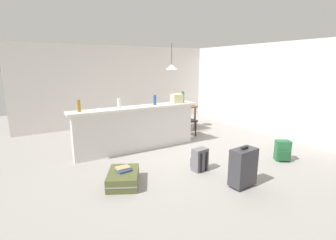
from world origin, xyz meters
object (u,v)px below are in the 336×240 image
at_px(bottle_blue, 155,100).
at_px(grocery_bag, 177,99).
at_px(dining_table, 175,109).
at_px(backpack_grey, 200,160).
at_px(pendant_lamp, 172,67).
at_px(suitcase_flat_olive, 123,178).
at_px(book_stack, 123,169).
at_px(bottle_green, 183,97).
at_px(bottle_amber, 79,106).
at_px(suitcase_upright_charcoal, 243,167).
at_px(bottle_white, 119,103).
at_px(dining_chair_near_partition, 186,117).
at_px(backpack_green, 283,151).

distance_m(bottle_blue, grocery_bag, 0.58).
relative_size(dining_table, backpack_grey, 2.62).
bearing_deg(pendant_lamp, bottle_blue, -134.88).
bearing_deg(backpack_grey, dining_table, 67.18).
xyz_separation_m(bottle_blue, pendant_lamp, (1.15, 1.16, 0.72)).
bearing_deg(suitcase_flat_olive, grocery_bag, 35.54).
bearing_deg(book_stack, bottle_green, 33.52).
relative_size(bottle_amber, suitcase_upright_charcoal, 0.35).
height_order(bottle_white, dining_chair_near_partition, bottle_white).
bearing_deg(bottle_green, book_stack, -146.48).
height_order(bottle_white, grocery_bag, grocery_bag).
relative_size(bottle_amber, bottle_white, 1.14).
xyz_separation_m(bottle_amber, dining_chair_near_partition, (2.88, 0.47, -0.62)).
height_order(bottle_green, backpack_grey, bottle_green).
xyz_separation_m(bottle_white, dining_table, (2.07, 1.06, -0.47)).
xyz_separation_m(suitcase_flat_olive, book_stack, (0.02, 0.02, 0.14)).
relative_size(pendant_lamp, backpack_grey, 1.81).
bearing_deg(dining_chair_near_partition, dining_table, 89.06).
height_order(bottle_green, dining_table, bottle_green).
xyz_separation_m(grocery_bag, suitcase_flat_olive, (-1.89, -1.35, -1.02)).
height_order(dining_table, suitcase_upright_charcoal, dining_table).
bearing_deg(backpack_green, dining_table, 101.41).
bearing_deg(bottle_green, bottle_blue, -178.42).
height_order(bottle_blue, backpack_grey, bottle_blue).
bearing_deg(backpack_grey, suitcase_flat_olive, 172.45).
height_order(bottle_amber, backpack_grey, bottle_amber).
bearing_deg(backpack_grey, dining_chair_near_partition, 61.75).
bearing_deg(backpack_grey, bottle_green, 66.88).
bearing_deg(book_stack, bottle_blue, 46.28).
distance_m(dining_chair_near_partition, pendant_lamp, 1.49).
relative_size(bottle_blue, dining_chair_near_partition, 0.25).
relative_size(bottle_blue, suitcase_upright_charcoal, 0.34).
xyz_separation_m(dining_chair_near_partition, backpack_green, (0.64, -2.55, -0.31)).
relative_size(bottle_green, suitcase_upright_charcoal, 0.40).
relative_size(bottle_blue, dining_table, 0.21).
bearing_deg(bottle_white, book_stack, -108.27).
relative_size(bottle_green, pendant_lamp, 0.36).
relative_size(dining_table, dining_chair_near_partition, 1.18).
xyz_separation_m(bottle_blue, grocery_bag, (0.58, -0.03, -0.00)).
relative_size(bottle_white, backpack_green, 0.49).
height_order(bottle_white, pendant_lamp, pendant_lamp).
bearing_deg(dining_chair_near_partition, suitcase_flat_olive, -143.42).
bearing_deg(dining_chair_near_partition, backpack_grey, -118.25).
relative_size(dining_chair_near_partition, backpack_grey, 2.21).
bearing_deg(bottle_amber, bottle_green, -0.17).
bearing_deg(bottle_white, dining_table, 27.26).
height_order(suitcase_upright_charcoal, backpack_green, suitcase_upright_charcoal).
distance_m(backpack_grey, backpack_green, 1.82).
xyz_separation_m(bottle_white, grocery_bag, (1.42, -0.05, 0.01)).
xyz_separation_m(suitcase_upright_charcoal, backpack_green, (1.54, 0.37, -0.13)).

